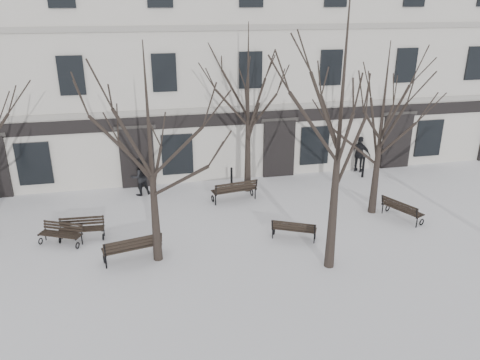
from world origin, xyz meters
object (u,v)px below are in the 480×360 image
object	(u,v)px
bench_1	(132,247)
bench_2	(294,229)
tree_1	(149,131)
bench_3	(61,233)
bench_5	(402,209)
bench_0	(82,228)
bench_4	(235,190)
tree_2	(342,99)

from	to	relation	value
bench_1	bench_2	xyz separation A→B (m)	(5.92, 0.30, -0.09)
tree_1	bench_3	bearing A→B (deg)	151.53
bench_2	bench_5	distance (m)	4.91
tree_1	bench_1	bearing A→B (deg)	175.67
bench_2	bench_3	distance (m)	8.64
tree_1	bench_1	xyz separation A→B (m)	(-0.84, 0.06, -4.07)
bench_1	bench_5	size ratio (longest dim) A/B	1.15
bench_1	bench_3	size ratio (longest dim) A/B	1.25
bench_0	bench_1	bearing A→B (deg)	-44.16
bench_1	bench_5	xyz separation A→B (m)	(10.78, 1.03, -0.07)
bench_2	bench_5	world-z (taller)	bench_5
tree_1	bench_4	size ratio (longest dim) A/B	3.54
bench_3	bench_1	bearing A→B (deg)	-10.21
bench_3	bench_4	bearing A→B (deg)	44.26
bench_0	bench_4	bearing A→B (deg)	22.84
bench_4	bench_0	bearing A→B (deg)	10.19
bench_1	bench_4	bearing A→B (deg)	-148.54
tree_1	bench_3	world-z (taller)	tree_1
bench_2	bench_3	xyz separation A→B (m)	(-8.51, 1.50, -0.02)
bench_0	bench_1	world-z (taller)	bench_1
tree_1	bench_3	size ratio (longest dim) A/B	4.43
bench_1	bench_4	distance (m)	6.21
bench_4	bench_5	distance (m)	7.12
tree_1	bench_2	distance (m)	6.58
bench_1	bench_5	bearing A→B (deg)	172.87
bench_0	bench_3	distance (m)	0.74
bench_2	bench_4	bearing A→B (deg)	-44.17
tree_2	bench_4	distance (m)	8.23
tree_2	bench_5	world-z (taller)	tree_2
tree_2	bench_1	distance (m)	8.50
bench_4	bench_5	bearing A→B (deg)	142.88
bench_0	bench_4	world-z (taller)	bench_4
bench_2	bench_4	size ratio (longest dim) A/B	0.83
bench_3	tree_1	bearing A→B (deg)	-3.89
bench_5	bench_0	bearing A→B (deg)	61.34
bench_2	bench_5	size ratio (longest dim) A/B	0.95
tree_2	bench_2	size ratio (longest dim) A/B	5.30
tree_2	bench_3	xyz separation A→B (m)	(-9.10, 3.55, -5.28)
bench_0	bench_4	distance (m)	6.75
bench_0	bench_5	world-z (taller)	bench_5
tree_2	bench_3	bearing A→B (deg)	158.71
tree_2	bench_2	distance (m)	5.68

